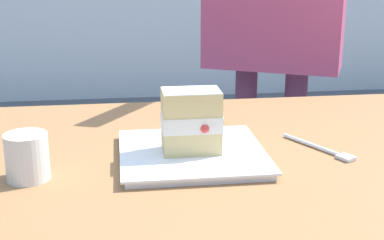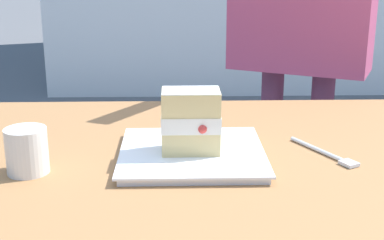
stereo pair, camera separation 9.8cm
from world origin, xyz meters
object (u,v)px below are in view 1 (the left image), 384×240
object	(u,v)px
dessert_fork	(322,149)
dessert_plate	(192,154)
patio_table	(287,218)
cake_slice	(191,121)
coffee_cup	(27,156)

from	to	relation	value
dessert_fork	dessert_plate	bearing A→B (deg)	-178.56
patio_table	dessert_plate	world-z (taller)	dessert_plate
cake_slice	coffee_cup	bearing A→B (deg)	-169.05
dessert_plate	coffee_cup	world-z (taller)	coffee_cup
coffee_cup	dessert_plate	bearing A→B (deg)	12.02
dessert_plate	cake_slice	distance (m)	0.06
patio_table	dessert_fork	distance (m)	0.15
dessert_plate	cake_slice	xyz separation A→B (m)	(-0.00, -0.01, 0.06)
patio_table	cake_slice	bearing A→B (deg)	159.98
patio_table	dessert_fork	size ratio (longest dim) A/B	9.25
dessert_plate	cake_slice	bearing A→B (deg)	-110.10
dessert_plate	cake_slice	size ratio (longest dim) A/B	2.30
dessert_plate	coffee_cup	xyz separation A→B (m)	(-0.28, -0.06, 0.03)
coffee_cup	cake_slice	bearing A→B (deg)	10.95
dessert_plate	dessert_fork	world-z (taller)	dessert_plate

